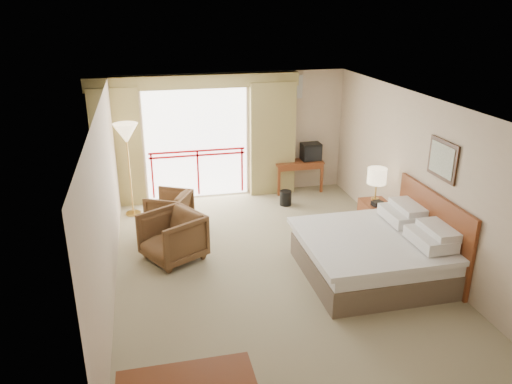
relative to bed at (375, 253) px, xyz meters
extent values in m
plane|color=gray|center=(-1.50, 0.60, -0.38)|extent=(7.00, 7.00, 0.00)
plane|color=white|center=(-1.50, 0.60, 2.32)|extent=(7.00, 7.00, 0.00)
plane|color=#C5AE92|center=(-1.50, 4.10, 0.97)|extent=(5.00, 0.00, 5.00)
plane|color=#C5AE92|center=(-1.50, -2.90, 0.97)|extent=(5.00, 0.00, 5.00)
plane|color=#C5AE92|center=(-4.00, 0.60, 0.97)|extent=(0.00, 7.00, 7.00)
plane|color=#C5AE92|center=(1.00, 0.60, 0.97)|extent=(0.00, 7.00, 7.00)
plane|color=white|center=(-2.30, 4.08, 0.82)|extent=(2.40, 0.00, 2.40)
cube|color=red|center=(-2.30, 4.06, 0.57)|extent=(2.09, 0.03, 0.04)
cube|color=red|center=(-2.30, 4.06, 0.67)|extent=(2.09, 0.03, 0.04)
cube|color=red|center=(-3.29, 4.06, 0.17)|extent=(0.04, 0.03, 1.00)
cube|color=red|center=(-2.30, 4.06, 0.17)|extent=(0.04, 0.03, 1.00)
cube|color=red|center=(-1.31, 4.06, 0.17)|extent=(0.04, 0.03, 1.00)
cube|color=olive|center=(-3.95, 3.95, 0.87)|extent=(1.00, 0.26, 2.50)
cube|color=olive|center=(-0.65, 3.95, 0.87)|extent=(1.00, 0.26, 2.50)
cube|color=olive|center=(-2.30, 3.98, 2.17)|extent=(4.40, 0.22, 0.28)
cube|color=silver|center=(-0.20, 4.07, 1.97)|extent=(0.50, 0.04, 0.50)
cube|color=brown|center=(-0.05, 0.00, -0.18)|extent=(2.05, 2.00, 0.40)
cube|color=white|center=(-0.05, 0.00, 0.12)|extent=(2.01, 1.96, 0.22)
cube|color=white|center=(-0.10, 0.00, 0.25)|extent=(2.09, 2.06, 0.08)
cube|color=white|center=(0.65, -0.45, 0.40)|extent=(0.50, 0.75, 0.18)
cube|color=white|center=(0.65, 0.45, 0.40)|extent=(0.50, 0.75, 0.18)
cube|color=white|center=(0.78, -0.45, 0.52)|extent=(0.40, 0.70, 0.14)
cube|color=white|center=(0.78, 0.45, 0.52)|extent=(0.40, 0.70, 0.14)
cube|color=maroon|center=(0.96, 0.00, 0.27)|extent=(0.06, 2.10, 1.30)
cube|color=black|center=(0.98, 0.00, 1.47)|extent=(0.03, 0.72, 0.60)
cube|color=silver|center=(0.96, 0.00, 1.47)|extent=(0.01, 0.60, 0.48)
cube|color=maroon|center=(0.63, 1.32, -0.04)|extent=(0.48, 0.57, 0.67)
cylinder|color=tan|center=(0.63, 1.37, 0.33)|extent=(0.14, 0.14, 0.04)
cylinder|color=tan|center=(0.63, 1.37, 0.52)|extent=(0.03, 0.03, 0.37)
cylinder|color=#FFE5B2|center=(0.63, 1.37, 0.78)|extent=(0.35, 0.35, 0.28)
cube|color=black|center=(0.58, 1.17, 0.33)|extent=(0.21, 0.18, 0.08)
cube|color=maroon|center=(-0.04, 3.92, 0.32)|extent=(1.10, 0.53, 0.05)
cube|color=maroon|center=(-0.54, 3.69, -0.04)|extent=(0.05, 0.05, 0.68)
cube|color=maroon|center=(0.46, 3.69, -0.04)|extent=(0.05, 0.05, 0.68)
cube|color=maroon|center=(-0.54, 4.15, -0.04)|extent=(0.05, 0.05, 0.68)
cube|color=maroon|center=(0.46, 4.15, -0.04)|extent=(0.05, 0.05, 0.68)
cube|color=maroon|center=(-0.04, 4.15, 0.03)|extent=(1.00, 0.03, 0.50)
cube|color=maroon|center=(-0.04, 3.68, 0.24)|extent=(1.00, 0.03, 0.11)
cube|color=black|center=(0.26, 3.92, 0.53)|extent=(0.43, 0.33, 0.39)
cube|color=black|center=(0.26, 3.75, 0.53)|extent=(0.39, 0.02, 0.31)
cylinder|color=black|center=(-0.39, 3.92, 0.45)|extent=(0.13, 0.13, 0.24)
cylinder|color=white|center=(-0.24, 3.87, 0.39)|extent=(0.10, 0.10, 0.11)
cylinder|color=black|center=(-0.55, 3.12, -0.22)|extent=(0.30, 0.30, 0.31)
imported|color=#4B321E|center=(-3.03, 2.61, -0.38)|extent=(1.01, 1.00, 0.69)
imported|color=#4B321E|center=(-3.06, 1.24, -0.38)|extent=(1.22, 1.21, 0.82)
cylinder|color=black|center=(-3.19, 1.90, 0.09)|extent=(0.44, 0.44, 0.04)
cylinder|color=black|center=(-3.19, 1.90, -0.14)|extent=(0.05, 0.05, 0.44)
cylinder|color=black|center=(-3.19, 1.90, -0.36)|extent=(0.32, 0.32, 0.03)
imported|color=white|center=(-3.19, 1.90, 0.11)|extent=(0.21, 0.25, 0.02)
cylinder|color=tan|center=(-3.73, 3.35, -0.36)|extent=(0.31, 0.31, 0.03)
cylinder|color=tan|center=(-3.73, 3.35, 0.45)|extent=(0.03, 0.03, 1.64)
cone|color=#FFE5B2|center=(-3.73, 3.35, 1.32)|extent=(0.48, 0.48, 0.38)
camera|label=1|loc=(-3.38, -6.38, 3.70)|focal=35.00mm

